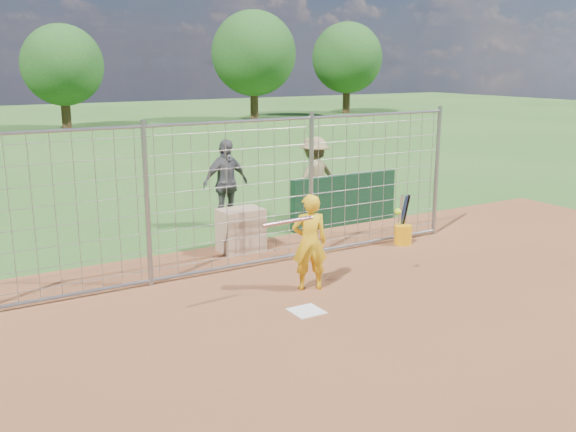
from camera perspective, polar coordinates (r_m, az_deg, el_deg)
ground at (r=9.30m, az=0.97°, el=-8.12°), size 100.00×100.00×0.00m
infield_dirt at (r=7.18m, az=14.26°, el=-15.42°), size 18.00×18.00×0.00m
home_plate at (r=9.14m, az=1.64°, el=-8.46°), size 0.43×0.43×0.02m
dugout_wall at (r=13.84m, az=5.01°, el=1.44°), size 2.60×0.20×1.10m
batter at (r=9.80m, az=1.94°, el=-2.35°), size 0.64×0.53×1.50m
bystander_b at (r=13.64m, az=-5.56°, el=2.91°), size 1.15×0.62×1.87m
bystander_c at (r=14.34m, az=2.35°, el=3.42°), size 1.28×0.85×1.84m
equipment_bin at (r=11.92m, az=-4.21°, el=-1.25°), size 0.81×0.57×0.80m
equipment_in_play at (r=9.35m, az=2.55°, el=-0.26°), size 2.45×0.20×0.16m
bucket_with_bats at (r=12.55m, az=10.17°, el=-1.40°), size 0.34×0.34×0.98m
backstop_fence at (r=10.62m, az=-4.74°, el=1.67°), size 9.08×0.08×2.60m
tree_line at (r=36.29m, az=-19.32°, el=13.21°), size 44.66×6.72×6.48m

